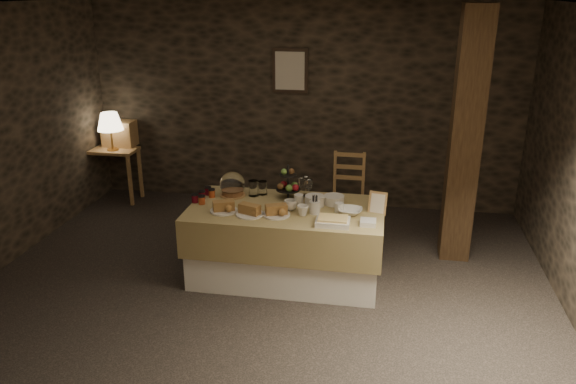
% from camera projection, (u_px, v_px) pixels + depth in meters
% --- Properties ---
extents(ground_plane, '(5.50, 5.00, 0.01)m').
position_uv_depth(ground_plane, '(261.00, 294.00, 5.31)').
color(ground_plane, black).
rests_on(ground_plane, ground).
extents(room_shell, '(5.52, 5.02, 2.60)m').
position_uv_depth(room_shell, '(258.00, 134.00, 4.77)').
color(room_shell, black).
rests_on(room_shell, ground).
extents(buffet_table, '(1.87, 0.99, 0.74)m').
position_uv_depth(buffet_table, '(286.00, 237.00, 5.50)').
color(buffet_table, silver).
rests_on(buffet_table, ground_plane).
extents(console_table, '(0.67, 0.38, 0.72)m').
position_uv_depth(console_table, '(112.00, 158.00, 7.48)').
color(console_table, olive).
rests_on(console_table, ground_plane).
extents(table_lamp, '(0.33, 0.33, 0.50)m').
position_uv_depth(table_lamp, '(110.00, 122.00, 7.25)').
color(table_lamp, '#A97836').
rests_on(table_lamp, console_table).
extents(wine_rack, '(0.42, 0.26, 0.34)m').
position_uv_depth(wine_rack, '(119.00, 133.00, 7.53)').
color(wine_rack, olive).
rests_on(wine_rack, console_table).
extents(chair, '(0.41, 0.39, 0.68)m').
position_uv_depth(chair, '(348.00, 192.00, 6.82)').
color(chair, olive).
rests_on(chair, ground_plane).
extents(timber_column, '(0.30, 0.30, 2.60)m').
position_uv_depth(timber_column, '(465.00, 138.00, 5.65)').
color(timber_column, black).
rests_on(timber_column, ground_plane).
extents(framed_picture, '(0.45, 0.04, 0.55)m').
position_uv_depth(framed_picture, '(290.00, 71.00, 7.01)').
color(framed_picture, '#2F2219').
rests_on(framed_picture, room_shell).
extents(plate_stack_a, '(0.19, 0.19, 0.10)m').
position_uv_depth(plate_stack_a, '(315.00, 201.00, 5.43)').
color(plate_stack_a, silver).
rests_on(plate_stack_a, buffet_table).
extents(plate_stack_b, '(0.20, 0.20, 0.08)m').
position_uv_depth(plate_stack_b, '(334.00, 200.00, 5.47)').
color(plate_stack_b, silver).
rests_on(plate_stack_b, buffet_table).
extents(cutlery_holder, '(0.10, 0.10, 0.12)m').
position_uv_depth(cutlery_holder, '(315.00, 207.00, 5.24)').
color(cutlery_holder, silver).
rests_on(cutlery_holder, buffet_table).
extents(cup_a, '(0.16, 0.16, 0.10)m').
position_uv_depth(cup_a, '(290.00, 205.00, 5.32)').
color(cup_a, silver).
rests_on(cup_a, buffet_table).
extents(cup_b, '(0.11, 0.11, 0.10)m').
position_uv_depth(cup_b, '(303.00, 210.00, 5.19)').
color(cup_b, silver).
rests_on(cup_b, buffet_table).
extents(mug_c, '(0.09, 0.09, 0.09)m').
position_uv_depth(mug_c, '(299.00, 199.00, 5.47)').
color(mug_c, silver).
rests_on(mug_c, buffet_table).
extents(mug_d, '(0.08, 0.08, 0.09)m').
position_uv_depth(mug_d, '(339.00, 207.00, 5.28)').
color(mug_d, silver).
rests_on(mug_d, buffet_table).
extents(bowl, '(0.25, 0.25, 0.05)m').
position_uv_depth(bowl, '(350.00, 211.00, 5.24)').
color(bowl, silver).
rests_on(bowl, buffet_table).
extents(cake_dome, '(0.26, 0.26, 0.26)m').
position_uv_depth(cake_dome, '(232.00, 186.00, 5.67)').
color(cake_dome, olive).
rests_on(cake_dome, buffet_table).
extents(fruit_stand, '(0.24, 0.24, 0.34)m').
position_uv_depth(fruit_stand, '(288.00, 185.00, 5.59)').
color(fruit_stand, black).
rests_on(fruit_stand, buffet_table).
extents(bread_platter_left, '(0.26, 0.26, 0.11)m').
position_uv_depth(bread_platter_left, '(224.00, 208.00, 5.29)').
color(bread_platter_left, silver).
rests_on(bread_platter_left, buffet_table).
extents(bread_platter_center, '(0.26, 0.26, 0.11)m').
position_uv_depth(bread_platter_center, '(250.00, 211.00, 5.21)').
color(bread_platter_center, silver).
rests_on(bread_platter_center, buffet_table).
extents(bread_platter_right, '(0.26, 0.26, 0.11)m').
position_uv_depth(bread_platter_right, '(276.00, 211.00, 5.20)').
color(bread_platter_right, silver).
rests_on(bread_platter_right, buffet_table).
extents(jam_jars, '(0.18, 0.32, 0.07)m').
position_uv_depth(jam_jars, '(204.00, 196.00, 5.59)').
color(jam_jars, maroon).
rests_on(jam_jars, buffet_table).
extents(tart_dish, '(0.30, 0.22, 0.07)m').
position_uv_depth(tart_dish, '(333.00, 221.00, 5.00)').
color(tart_dish, silver).
rests_on(tart_dish, buffet_table).
extents(square_dish, '(0.14, 0.14, 0.04)m').
position_uv_depth(square_dish, '(368.00, 222.00, 5.00)').
color(square_dish, silver).
rests_on(square_dish, buffet_table).
extents(menu_frame, '(0.18, 0.10, 0.22)m').
position_uv_depth(menu_frame, '(378.00, 203.00, 5.25)').
color(menu_frame, olive).
rests_on(menu_frame, buffet_table).
extents(storage_jar_a, '(0.10, 0.10, 0.16)m').
position_uv_depth(storage_jar_a, '(253.00, 188.00, 5.67)').
color(storage_jar_a, white).
rests_on(storage_jar_a, buffet_table).
extents(storage_jar_b, '(0.09, 0.09, 0.14)m').
position_uv_depth(storage_jar_b, '(263.00, 188.00, 5.72)').
color(storage_jar_b, white).
rests_on(storage_jar_b, buffet_table).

